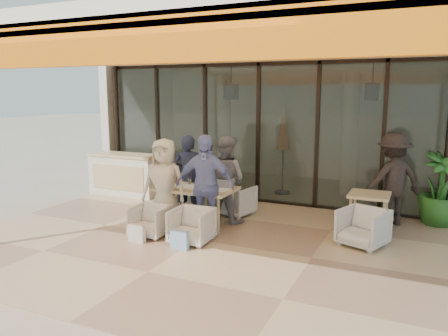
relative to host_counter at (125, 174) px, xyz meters
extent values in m
plane|color=#C6B293|center=(3.24, -2.30, -0.53)|extent=(70.00, 70.00, 0.00)
cube|color=tan|center=(3.24, -2.30, -0.53)|extent=(8.00, 6.00, 0.01)
cube|color=silver|center=(3.24, -2.30, 2.77)|extent=(8.00, 6.00, 0.20)
cube|color=orange|center=(3.24, -5.24, 2.49)|extent=(8.00, 0.12, 0.45)
cube|color=#ED5B13|center=(3.24, -4.55, 2.61)|extent=(8.00, 1.50, 0.06)
cylinder|color=black|center=(-0.64, 0.58, 1.07)|extent=(0.12, 0.12, 3.20)
cube|color=#9EADA3|center=(3.24, 0.70, 1.07)|extent=(8.00, 0.03, 3.20)
cube|color=black|center=(3.24, 0.70, -0.49)|extent=(8.00, 0.10, 0.08)
cube|color=black|center=(3.24, 0.70, 2.63)|extent=(8.00, 0.10, 0.08)
cube|color=black|center=(-0.76, 0.70, 1.07)|extent=(0.08, 0.10, 3.20)
cube|color=black|center=(0.54, 0.70, 1.07)|extent=(0.08, 0.10, 3.20)
cube|color=black|center=(1.89, 0.70, 1.07)|extent=(0.08, 0.10, 3.20)
cube|color=black|center=(3.24, 0.70, 1.07)|extent=(0.08, 0.10, 3.20)
cube|color=black|center=(4.59, 0.70, 1.07)|extent=(0.08, 0.10, 3.20)
cube|color=black|center=(5.94, 0.70, 1.07)|extent=(0.08, 0.10, 3.20)
cube|color=silver|center=(3.24, 4.20, 1.17)|extent=(9.00, 0.25, 3.40)
cube|color=silver|center=(-1.16, 2.45, 1.17)|extent=(0.25, 3.50, 3.40)
cube|color=silver|center=(3.24, 2.45, 2.87)|extent=(9.00, 3.50, 0.25)
cube|color=#D9B984|center=(3.24, 2.45, -0.52)|extent=(8.00, 3.50, 0.02)
cylinder|color=silver|center=(1.64, 2.30, 0.97)|extent=(0.40, 0.40, 3.00)
cylinder|color=silver|center=(5.04, 2.30, 0.97)|extent=(0.40, 0.40, 3.00)
cylinder|color=black|center=(2.04, 1.90, 2.47)|extent=(0.03, 0.03, 0.70)
cube|color=black|center=(2.04, 1.90, 2.02)|extent=(0.30, 0.30, 0.40)
sphere|color=#FFBF72|center=(2.04, 1.90, 2.02)|extent=(0.18, 0.18, 0.18)
cylinder|color=black|center=(5.54, 1.90, 2.47)|extent=(0.03, 0.03, 0.70)
cube|color=black|center=(5.54, 1.90, 2.02)|extent=(0.30, 0.30, 0.40)
sphere|color=#FFBF72|center=(5.54, 1.90, 2.02)|extent=(0.18, 0.18, 0.18)
cylinder|color=black|center=(3.54, 1.70, -0.48)|extent=(0.40, 0.40, 0.05)
cylinder|color=black|center=(3.54, 1.70, 0.52)|extent=(0.04, 0.04, 2.10)
cone|color=orange|center=(3.54, 1.70, 1.17)|extent=(0.32, 0.32, 1.10)
cube|color=silver|center=(0.00, 0.00, -0.03)|extent=(1.80, 0.60, 1.00)
cube|color=#D9B984|center=(0.00, 0.00, 0.48)|extent=(1.85, 0.65, 0.06)
cube|color=#D9B984|center=(0.00, -0.31, -0.03)|extent=(1.50, 0.02, 0.60)
cube|color=#D9B984|center=(2.79, -1.47, 0.19)|extent=(1.50, 0.90, 0.05)
cube|color=white|center=(2.79, -1.47, 0.21)|extent=(1.30, 0.35, 0.01)
cylinder|color=#D9B984|center=(2.17, -1.79, -0.18)|extent=(0.06, 0.06, 0.70)
cylinder|color=#D9B984|center=(3.41, -1.79, -0.18)|extent=(0.06, 0.06, 0.70)
cylinder|color=#D9B984|center=(2.17, -1.15, -0.18)|extent=(0.06, 0.06, 0.70)
cylinder|color=#D9B984|center=(3.41, -1.15, -0.18)|extent=(0.06, 0.06, 0.70)
cylinder|color=white|center=(2.34, -1.62, 0.27)|extent=(0.06, 0.06, 0.11)
cylinder|color=white|center=(2.54, -1.27, 0.27)|extent=(0.06, 0.06, 0.11)
cylinder|color=white|center=(2.84, -1.57, 0.27)|extent=(0.06, 0.06, 0.11)
cylinder|color=white|center=(3.09, -1.29, 0.27)|extent=(0.06, 0.06, 0.11)
cylinder|color=#8E3E14|center=(2.24, -1.32, 0.30)|extent=(0.07, 0.07, 0.16)
cylinder|color=black|center=(2.69, -1.19, 0.30)|extent=(0.09, 0.09, 0.17)
cylinder|color=black|center=(2.69, -1.19, 0.39)|extent=(0.10, 0.10, 0.01)
cylinder|color=white|center=(2.34, -1.77, 0.22)|extent=(0.22, 0.22, 0.01)
cylinder|color=white|center=(3.24, -1.77, 0.22)|extent=(0.22, 0.22, 0.01)
cylinder|color=white|center=(2.34, -1.15, 0.22)|extent=(0.22, 0.22, 0.01)
cylinder|color=white|center=(3.24, -1.15, 0.22)|extent=(0.22, 0.22, 0.01)
imported|color=white|center=(2.37, -0.52, -0.20)|extent=(0.65, 0.61, 0.67)
imported|color=white|center=(3.21, -0.52, -0.18)|extent=(0.80, 0.77, 0.70)
imported|color=white|center=(2.37, -2.42, -0.22)|extent=(0.63, 0.60, 0.62)
imported|color=white|center=(3.21, -2.42, -0.20)|extent=(0.67, 0.63, 0.67)
imported|color=#1A1F3B|center=(2.37, -1.02, 0.32)|extent=(0.71, 0.56, 1.70)
imported|color=slate|center=(3.21, -1.02, 0.33)|extent=(0.96, 0.82, 1.72)
imported|color=beige|center=(2.37, -1.92, 0.32)|extent=(0.91, 0.68, 1.71)
imported|color=#7889C9|center=(3.21, -1.92, 0.38)|extent=(1.14, 0.65, 1.82)
cube|color=silver|center=(2.37, -2.82, -0.36)|extent=(0.30, 0.10, 0.34)
cube|color=#99BFD8|center=(3.21, -2.82, -0.36)|extent=(0.30, 0.10, 0.34)
cube|color=#D9B984|center=(5.87, -0.62, 0.19)|extent=(0.70, 0.70, 0.05)
cylinder|color=#D9B984|center=(5.59, -0.90, -0.18)|extent=(0.05, 0.05, 0.70)
cylinder|color=#D9B984|center=(6.15, -0.90, -0.18)|extent=(0.05, 0.05, 0.70)
cylinder|color=#D9B984|center=(5.59, -0.34, -0.18)|extent=(0.05, 0.05, 0.70)
cylinder|color=#D9B984|center=(6.15, -0.34, -0.18)|extent=(0.05, 0.05, 0.70)
imported|color=white|center=(5.87, -1.37, -0.18)|extent=(0.87, 0.85, 0.71)
imported|color=black|center=(6.20, 0.08, 0.37)|extent=(1.33, 1.23, 1.80)
imported|color=#1E5919|center=(7.04, 0.46, 0.18)|extent=(1.13, 1.13, 1.43)
camera|label=1|loc=(6.67, -8.66, 2.01)|focal=35.00mm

